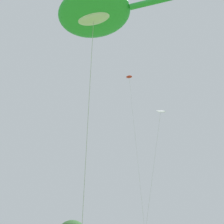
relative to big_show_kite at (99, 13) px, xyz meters
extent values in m
ellipsoid|color=green|center=(-0.15, 0.22, 0.03)|extent=(4.91, 5.16, 0.88)
ellipsoid|color=white|center=(-0.15, 0.22, -0.37)|extent=(1.64, 1.91, 0.32)
cylinder|color=#B2B2B7|center=(1.39, 2.42, -7.14)|extent=(3.13, 4.42, 13.46)
ellipsoid|color=red|center=(13.25, 10.73, 10.05)|extent=(0.88, 0.91, 0.23)
cylinder|color=#B2B2B7|center=(12.67, 9.57, -1.91)|extent=(1.18, 2.34, 23.92)
cube|color=white|center=(15.17, 7.76, 3.91)|extent=(1.00, 1.02, 0.71)
cylinder|color=#B2B2B7|center=(14.14, 9.39, -4.98)|extent=(2.09, 3.27, 17.79)
camera|label=1|loc=(-5.06, -7.01, -12.13)|focal=40.23mm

